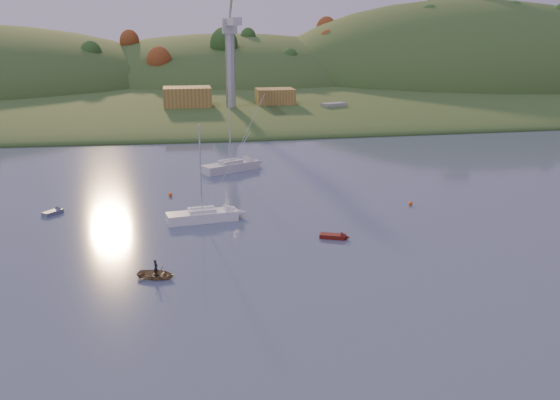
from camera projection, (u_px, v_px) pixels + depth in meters
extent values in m
cube|color=#2E451B|center=(201.00, 79.00, 249.95)|extent=(620.00, 220.00, 1.50)
ellipsoid|color=#2E451B|center=(211.00, 97.00, 188.29)|extent=(640.00, 150.00, 7.00)
ellipsoid|color=#2E451B|center=(231.00, 83.00, 232.57)|extent=(140.00, 120.00, 36.00)
ellipsoid|color=#2E451B|center=(462.00, 83.00, 231.89)|extent=(150.00, 130.00, 60.00)
cube|color=slate|center=(243.00, 112.00, 147.98)|extent=(42.00, 16.00, 2.40)
cube|color=olive|center=(187.00, 97.00, 145.87)|extent=(11.00, 8.00, 4.80)
cube|color=olive|center=(275.00, 97.00, 150.27)|extent=(9.00, 7.00, 4.00)
cylinder|color=#B7B7BC|center=(230.00, 69.00, 142.81)|extent=(2.20, 2.20, 18.00)
cube|color=#B7B7BC|center=(230.00, 26.00, 140.21)|extent=(3.20, 3.20, 3.20)
cube|color=#B7B7BC|center=(233.00, 22.00, 131.40)|extent=(1.80, 18.00, 1.60)
cube|color=#B7B7BC|center=(228.00, 22.00, 144.68)|extent=(1.80, 10.00, 1.60)
cube|color=white|center=(202.00, 216.00, 70.45)|extent=(8.19, 3.52, 1.09)
cube|color=white|center=(202.00, 211.00, 70.29)|extent=(3.20, 2.20, 0.69)
cylinder|color=silver|center=(201.00, 169.00, 68.94)|extent=(0.18, 0.18, 9.91)
cylinder|color=silver|center=(202.00, 209.00, 70.22)|extent=(3.15, 0.58, 0.12)
cylinder|color=white|center=(202.00, 208.00, 70.19)|extent=(2.80, 0.76, 0.36)
cube|color=silver|center=(231.00, 167.00, 94.33)|extent=(9.20, 6.60, 1.24)
cube|color=silver|center=(231.00, 163.00, 94.15)|extent=(3.92, 3.37, 0.79)
cylinder|color=silver|center=(230.00, 126.00, 92.63)|extent=(0.18, 0.18, 11.23)
cylinder|color=silver|center=(231.00, 161.00, 94.08)|extent=(3.23, 1.79, 0.12)
cylinder|color=silver|center=(230.00, 160.00, 94.05)|extent=(2.95, 1.79, 0.36)
imported|color=#8D764E|center=(156.00, 274.00, 54.73)|extent=(3.97, 3.40, 0.69)
imported|color=black|center=(156.00, 270.00, 54.63)|extent=(0.50, 0.61, 1.44)
cube|color=#56130C|center=(333.00, 236.00, 64.87)|extent=(2.86, 1.98, 0.44)
cone|color=#56130C|center=(345.00, 237.00, 64.59)|extent=(1.26, 1.33, 1.06)
cube|color=slate|center=(53.00, 212.00, 73.02)|extent=(2.36, 2.53, 0.43)
cone|color=slate|center=(61.00, 210.00, 74.02)|extent=(1.36, 1.33, 1.06)
cube|color=#4E5C67|center=(334.00, 114.00, 147.64)|extent=(14.24, 9.58, 1.73)
cube|color=#B7B7BC|center=(334.00, 108.00, 147.24)|extent=(6.42, 4.86, 2.30)
sphere|color=#F0520C|center=(411.00, 203.00, 76.58)|extent=(0.50, 0.50, 0.50)
sphere|color=#F0520C|center=(170.00, 194.00, 80.55)|extent=(0.50, 0.50, 0.50)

